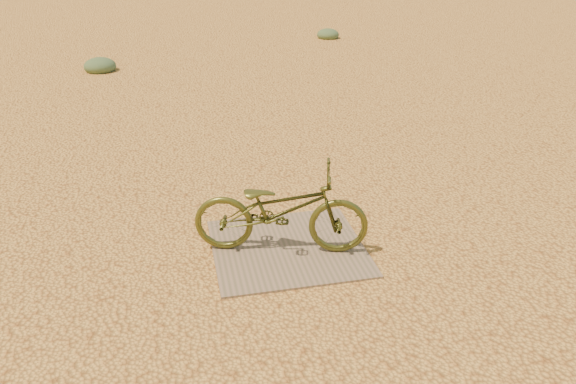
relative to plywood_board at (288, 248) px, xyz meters
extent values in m
plane|color=#E8B054|center=(0.31, 0.45, -0.01)|extent=(120.00, 120.00, 0.00)
cube|color=#866A59|center=(0.00, 0.00, 0.00)|extent=(1.44, 1.34, 0.02)
imported|color=#484B1C|center=(-0.08, -0.03, 0.44)|extent=(1.71, 0.97, 0.85)
ellipsoid|color=#536844|center=(-2.34, 7.80, -0.01)|extent=(0.66, 0.66, 0.36)
ellipsoid|color=#536844|center=(3.36, 10.31, -0.01)|extent=(0.59, 0.59, 0.33)
camera|label=1|loc=(-0.99, -4.52, 2.84)|focal=35.00mm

